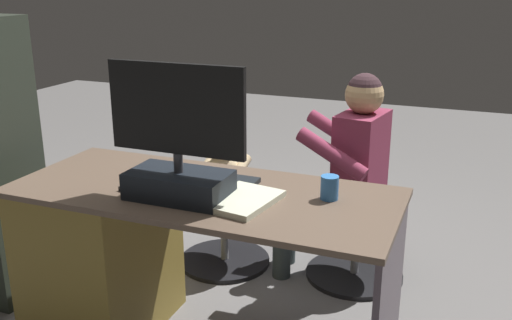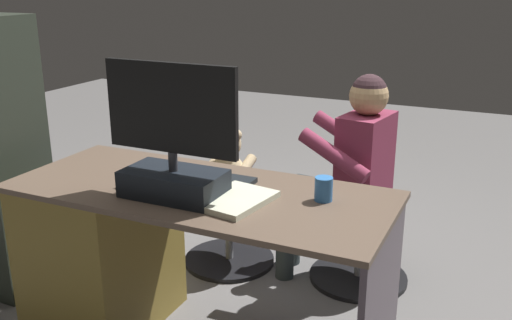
{
  "view_description": "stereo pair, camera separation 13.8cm",
  "coord_description": "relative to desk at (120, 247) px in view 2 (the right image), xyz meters",
  "views": [
    {
      "loc": [
        -1.01,
        2.38,
        1.58
      ],
      "look_at": [
        -0.08,
        0.04,
        0.77
      ],
      "focal_mm": 40.44,
      "sensor_mm": 36.0,
      "label": 1
    },
    {
      "loc": [
        -1.13,
        2.32,
        1.58
      ],
      "look_at": [
        -0.08,
        0.04,
        0.77
      ],
      "focal_mm": 40.44,
      "sensor_mm": 36.0,
      "label": 2
    }
  ],
  "objects": [
    {
      "name": "ground_plane",
      "position": [
        -0.42,
        -0.43,
        -0.4
      ],
      "size": [
        10.0,
        10.0,
        0.0
      ],
      "primitive_type": "plane",
      "color": "slate"
    },
    {
      "name": "desk",
      "position": [
        0.0,
        0.0,
        0.0
      ],
      "size": [
        1.58,
        0.67,
        0.75
      ],
      "color": "brown",
      "rests_on": "ground_plane"
    },
    {
      "name": "monitor",
      "position": [
        -0.38,
        0.11,
        0.51
      ],
      "size": [
        0.56,
        0.22,
        0.52
      ],
      "color": "black",
      "rests_on": "desk"
    },
    {
      "name": "keyboard",
      "position": [
        -0.4,
        -0.1,
        0.36
      ],
      "size": [
        0.42,
        0.14,
        0.02
      ],
      "primitive_type": "cube",
      "color": "black",
      "rests_on": "desk"
    },
    {
      "name": "computer_mouse",
      "position": [
        -0.09,
        -0.09,
        0.37
      ],
      "size": [
        0.06,
        0.1,
        0.04
      ],
      "primitive_type": "ellipsoid",
      "color": "#272F27",
      "rests_on": "desk"
    },
    {
      "name": "cup",
      "position": [
        -0.92,
        -0.09,
        0.4
      ],
      "size": [
        0.07,
        0.07,
        0.09
      ],
      "primitive_type": "cylinder",
      "color": "#3372BF",
      "rests_on": "desk"
    },
    {
      "name": "tv_remote",
      "position": [
        -0.16,
        0.07,
        0.36
      ],
      "size": [
        0.1,
        0.16,
        0.02
      ],
      "primitive_type": "cube",
      "rotation": [
        0.0,
        0.0,
        -0.37
      ],
      "color": "black",
      "rests_on": "desk"
    },
    {
      "name": "notebook_binder",
      "position": [
        -0.63,
        0.07,
        0.36
      ],
      "size": [
        0.26,
        0.33,
        0.02
      ],
      "primitive_type": "cube",
      "rotation": [
        0.0,
        0.0,
        -0.15
      ],
      "color": "beige",
      "rests_on": "desk"
    },
    {
      "name": "office_chair_teddy",
      "position": [
        -0.16,
        -0.76,
        -0.14
      ],
      "size": [
        0.51,
        0.51,
        0.44
      ],
      "color": "black",
      "rests_on": "ground_plane"
    },
    {
      "name": "teddy_bear",
      "position": [
        -0.16,
        -0.78,
        0.2
      ],
      "size": [
        0.25,
        0.25,
        0.35
      ],
      "color": "#CCB083",
      "rests_on": "office_chair_teddy"
    },
    {
      "name": "visitor_chair",
      "position": [
        -0.88,
        -0.88,
        -0.14
      ],
      "size": [
        0.53,
        0.53,
        0.44
      ],
      "color": "black",
      "rests_on": "ground_plane"
    },
    {
      "name": "person",
      "position": [
        -0.8,
        -0.87,
        0.26
      ],
      "size": [
        0.57,
        0.53,
        1.12
      ],
      "color": "#8A304B",
      "rests_on": "ground_plane"
    }
  ]
}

